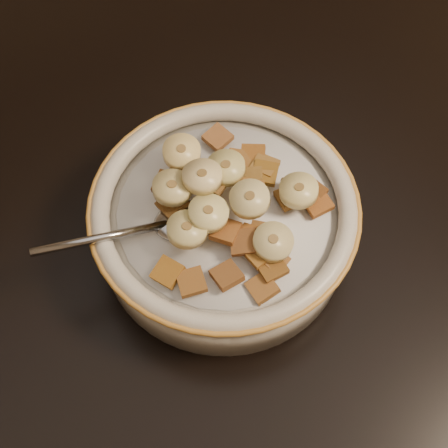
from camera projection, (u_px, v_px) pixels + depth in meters
floor at (278, 379)px, 1.30m from camera, size 4.00×4.50×0.10m
table at (337, 153)px, 0.62m from camera, size 1.42×0.92×0.04m
cereal_bowl at (224, 227)px, 0.53m from camera, size 0.21×0.21×0.05m
milk at (224, 211)px, 0.51m from camera, size 0.17×0.17×0.00m
spoon at (184, 220)px, 0.50m from camera, size 0.06×0.05×0.01m
cereal_square_0 at (227, 275)px, 0.47m from camera, size 0.02×0.02×0.01m
cereal_square_1 at (262, 235)px, 0.48m from camera, size 0.03×0.03×0.01m
cereal_square_2 at (273, 260)px, 0.47m from camera, size 0.03×0.03×0.01m
cereal_square_3 at (318, 203)px, 0.50m from camera, size 0.02×0.02×0.01m
cereal_square_4 at (218, 138)px, 0.53m from camera, size 0.02×0.02×0.01m
cereal_square_5 at (168, 272)px, 0.47m from camera, size 0.03×0.03×0.01m
cereal_square_6 at (167, 184)px, 0.51m from camera, size 0.03×0.03×0.01m
cereal_square_7 at (244, 242)px, 0.47m from camera, size 0.03×0.03×0.01m
cereal_square_8 at (172, 204)px, 0.49m from camera, size 0.02×0.02×0.01m
cereal_square_9 at (226, 231)px, 0.48m from camera, size 0.03×0.03×0.01m
cereal_square_10 at (272, 267)px, 0.47m from camera, size 0.02×0.02×0.01m
cereal_square_11 at (191, 282)px, 0.46m from camera, size 0.02×0.02×0.01m
cereal_square_12 at (295, 190)px, 0.51m from camera, size 0.03×0.03×0.01m
cereal_square_13 at (253, 156)px, 0.52m from camera, size 0.03×0.03×0.01m
cereal_square_14 at (290, 197)px, 0.50m from camera, size 0.02×0.02×0.01m
cereal_square_15 at (311, 192)px, 0.50m from camera, size 0.03×0.02×0.01m
cereal_square_16 at (215, 181)px, 0.49m from camera, size 0.03×0.03×0.01m
cereal_square_17 at (250, 179)px, 0.50m from camera, size 0.03×0.03×0.01m
cereal_square_18 at (262, 288)px, 0.47m from camera, size 0.02×0.02×0.01m
cereal_square_19 at (259, 252)px, 0.47m from camera, size 0.02×0.02×0.01m
cereal_square_20 at (250, 191)px, 0.49m from camera, size 0.03×0.03×0.01m
cereal_square_21 at (265, 173)px, 0.51m from camera, size 0.03×0.03×0.01m
cereal_square_22 at (251, 238)px, 0.48m from camera, size 0.03×0.03×0.01m
cereal_square_23 at (241, 160)px, 0.52m from camera, size 0.03×0.03×0.01m
cereal_square_24 at (181, 181)px, 0.51m from camera, size 0.03×0.03×0.01m
cereal_square_25 at (264, 166)px, 0.52m from camera, size 0.03×0.03×0.01m
banana_slice_0 at (273, 242)px, 0.47m from camera, size 0.04×0.04×0.01m
banana_slice_1 at (250, 199)px, 0.47m from camera, size 0.04×0.04×0.01m
banana_slice_2 at (182, 152)px, 0.50m from camera, size 0.03×0.03×0.01m
banana_slice_3 at (208, 213)px, 0.47m from camera, size 0.04×0.04×0.01m
banana_slice_4 at (299, 190)px, 0.49m from camera, size 0.04×0.04×0.01m
banana_slice_5 at (202, 177)px, 0.48m from camera, size 0.04×0.04×0.01m
banana_slice_6 at (226, 168)px, 0.49m from camera, size 0.04×0.04×0.01m
banana_slice_7 at (187, 229)px, 0.47m from camera, size 0.04×0.04×0.01m
banana_slice_8 at (172, 188)px, 0.48m from camera, size 0.04×0.04×0.01m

